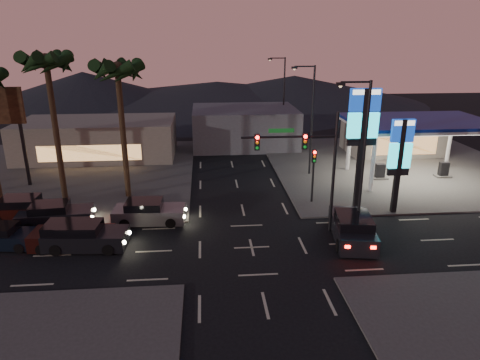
{
  "coord_description": "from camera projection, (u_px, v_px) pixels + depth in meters",
  "views": [
    {
      "loc": [
        -2.74,
        -23.57,
        12.49
      ],
      "look_at": [
        -0.37,
        4.22,
        3.0
      ],
      "focal_mm": 32.0,
      "sensor_mm": 36.0,
      "label": 1
    }
  ],
  "objects": [
    {
      "name": "car_lane_a_rear",
      "position": [
        2.0,
        237.0,
        26.42
      ],
      "size": [
        4.49,
        2.21,
        1.42
      ],
      "color": "black",
      "rests_on": "ground"
    },
    {
      "name": "pylon_sign_short",
      "position": [
        400.0,
        152.0,
        30.11
      ],
      "size": [
        1.6,
        0.35,
        7.0
      ],
      "color": "black",
      "rests_on": "ground"
    },
    {
      "name": "hill_center",
      "position": [
        217.0,
        92.0,
        82.43
      ],
      "size": [
        60.0,
        60.0,
        4.0
      ],
      "primitive_type": "cone",
      "color": "black",
      "rests_on": "ground"
    },
    {
      "name": "pedestal_signal",
      "position": [
        314.0,
        167.0,
        32.56
      ],
      "size": [
        0.32,
        0.39,
        4.3
      ],
      "color": "black",
      "rests_on": "ground"
    },
    {
      "name": "palm_b",
      "position": [
        47.0,
        71.0,
        31.09
      ],
      "size": [
        4.41,
        4.41,
        11.46
      ],
      "color": "black",
      "rests_on": "ground"
    },
    {
      "name": "suv_station",
      "position": [
        352.0,
        228.0,
        27.17
      ],
      "size": [
        3.06,
        5.68,
        1.81
      ],
      "color": "black",
      "rests_on": "ground"
    },
    {
      "name": "gas_station",
      "position": [
        418.0,
        124.0,
        37.45
      ],
      "size": [
        12.2,
        8.2,
        5.47
      ],
      "color": "silver",
      "rests_on": "ground"
    },
    {
      "name": "building_far_mid",
      "position": [
        244.0,
        127.0,
        50.45
      ],
      "size": [
        12.0,
        9.0,
        4.4
      ],
      "primitive_type": "cube",
      "color": "#4C4C51",
      "rests_on": "ground"
    },
    {
      "name": "hill_left",
      "position": [
        84.0,
        88.0,
        80.09
      ],
      "size": [
        40.0,
        40.0,
        6.0
      ],
      "primitive_type": "cone",
      "color": "black",
      "rests_on": "ground"
    },
    {
      "name": "car_lane_a_mid",
      "position": [
        71.0,
        236.0,
        26.29
      ],
      "size": [
        5.09,
        2.29,
        1.63
      ],
      "color": "black",
      "rests_on": "ground"
    },
    {
      "name": "building_far_west",
      "position": [
        98.0,
        139.0,
        45.45
      ],
      "size": [
        16.0,
        8.0,
        4.0
      ],
      "primitive_type": "cube",
      "color": "#726B5B",
      "rests_on": "ground"
    },
    {
      "name": "pylon_sign_tall",
      "position": [
        363.0,
        126.0,
        30.29
      ],
      "size": [
        2.2,
        0.35,
        9.0
      ],
      "color": "black",
      "rests_on": "ground"
    },
    {
      "name": "corner_lot_ne",
      "position": [
        392.0,
        166.0,
        42.84
      ],
      "size": [
        24.0,
        24.0,
        0.12
      ],
      "primitive_type": "cube",
      "color": "#47443F",
      "rests_on": "ground"
    },
    {
      "name": "palm_a",
      "position": [
        118.0,
        78.0,
        31.67
      ],
      "size": [
        4.41,
        4.41,
        10.86
      ],
      "color": "black",
      "rests_on": "ground"
    },
    {
      "name": "traffic_signal_mast",
      "position": [
        308.0,
        156.0,
        26.97
      ],
      "size": [
        6.1,
        0.39,
        8.0
      ],
      "color": "black",
      "rests_on": "ground"
    },
    {
      "name": "corner_lot_nw",
      "position": [
        64.0,
        174.0,
        40.26
      ],
      "size": [
        24.0,
        24.0,
        0.12
      ],
      "primitive_type": "cube",
      "color": "#47443F",
      "rests_on": "ground"
    },
    {
      "name": "car_lane_a_front",
      "position": [
        85.0,
        236.0,
        26.2
      ],
      "size": [
        5.17,
        2.43,
        1.65
      ],
      "color": "black",
      "rests_on": "ground"
    },
    {
      "name": "ground",
      "position": [
        252.0,
        247.0,
        26.47
      ],
      "size": [
        140.0,
        140.0,
        0.0
      ],
      "primitive_type": "plane",
      "color": "black",
      "rests_on": "ground"
    },
    {
      "name": "hill_right",
      "position": [
        294.0,
        89.0,
        83.47
      ],
      "size": [
        50.0,
        50.0,
        5.0
      ],
      "primitive_type": "cone",
      "color": "black",
      "rests_on": "ground"
    },
    {
      "name": "convenience_store",
      "position": [
        393.0,
        135.0,
        47.09
      ],
      "size": [
        10.0,
        6.0,
        4.0
      ],
      "primitive_type": "cube",
      "color": "#726B5B",
      "rests_on": "ground"
    },
    {
      "name": "car_lane_b_front",
      "position": [
        148.0,
        212.0,
        29.77
      ],
      "size": [
        5.1,
        2.32,
        1.63
      ],
      "color": "#5D5D60",
      "rests_on": "ground"
    },
    {
      "name": "streetlight_mid",
      "position": [
        310.0,
        114.0,
        38.39
      ],
      "size": [
        2.14,
        0.25,
        10.0
      ],
      "color": "black",
      "rests_on": "ground"
    },
    {
      "name": "streetlight_far",
      "position": [
        282.0,
        94.0,
        51.59
      ],
      "size": [
        2.14,
        0.25,
        10.0
      ],
      "color": "black",
      "rests_on": "ground"
    },
    {
      "name": "car_lane_b_rear",
      "position": [
        24.0,
        209.0,
        30.29
      ],
      "size": [
        5.16,
        2.27,
        1.66
      ],
      "color": "black",
      "rests_on": "ground"
    },
    {
      "name": "car_lane_b_mid",
      "position": [
        55.0,
        215.0,
        29.32
      ],
      "size": [
        5.15,
        2.54,
        1.63
      ],
      "color": "black",
      "rests_on": "ground"
    },
    {
      "name": "streetlight_near",
      "position": [
        361.0,
        152.0,
        26.12
      ],
      "size": [
        2.14,
        0.25,
        10.0
      ],
      "color": "black",
      "rests_on": "ground"
    }
  ]
}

